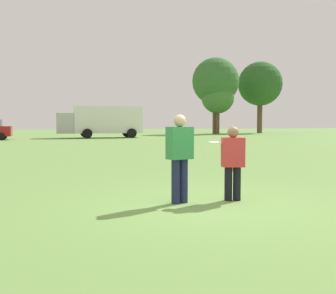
% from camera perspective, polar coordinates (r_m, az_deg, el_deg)
% --- Properties ---
extents(ground_plane, '(171.48, 171.48, 0.00)m').
position_cam_1_polar(ground_plane, '(7.74, 5.90, -8.10)').
color(ground_plane, '#6B9347').
extents(player_thrower, '(0.52, 0.37, 1.70)m').
position_cam_1_polar(player_thrower, '(7.70, 1.67, -0.92)').
color(player_thrower, '#1E234C').
rests_on(player_thrower, ground).
extents(player_defender, '(0.50, 0.38, 1.47)m').
position_cam_1_polar(player_defender, '(8.07, 9.18, -1.74)').
color(player_defender, black).
rests_on(player_defender, ground).
extents(frisbee, '(0.27, 0.27, 0.04)m').
position_cam_1_polar(frisbee, '(7.97, 6.75, 0.63)').
color(frisbee, white).
extents(traffic_cone, '(0.32, 0.32, 0.48)m').
position_cam_1_polar(traffic_cone, '(13.14, 9.26, -2.34)').
color(traffic_cone, '#D8590C').
rests_on(traffic_cone, ground).
extents(box_truck, '(8.59, 3.25, 3.18)m').
position_cam_1_polar(box_truck, '(41.61, -9.38, 3.71)').
color(box_truck, white).
rests_on(box_truck, ground).
extents(tree_west_maple, '(6.36, 6.36, 10.33)m').
position_cam_1_polar(tree_west_maple, '(55.48, 6.75, 9.20)').
color(tree_west_maple, brown).
rests_on(tree_west_maple, ground).
extents(tree_center_elm, '(4.43, 4.43, 7.19)m').
position_cam_1_polar(tree_center_elm, '(54.78, 7.07, 7.01)').
color(tree_center_elm, brown).
rests_on(tree_center_elm, ground).
extents(tree_east_birch, '(6.45, 6.45, 10.48)m').
position_cam_1_polar(tree_east_birch, '(61.29, 12.93, 8.69)').
color(tree_east_birch, brown).
rests_on(tree_east_birch, ground).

